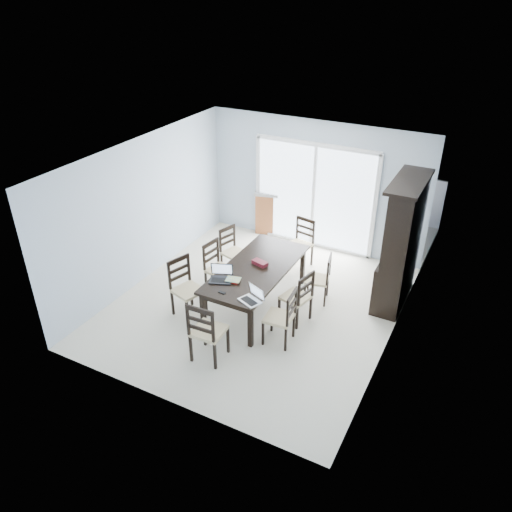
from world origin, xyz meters
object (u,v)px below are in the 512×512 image
at_px(chair_right_far, 323,274).
at_px(hot_tub, 302,203).
at_px(chair_left_mid, 216,262).
at_px(chair_left_far, 231,246).
at_px(chair_end_far, 302,237).
at_px(laptop_silver, 250,299).
at_px(cell_phone, 222,292).
at_px(china_hutch, 401,245).
at_px(chair_end_near, 205,327).
at_px(dining_table, 256,271).
at_px(chair_right_mid, 300,293).
at_px(laptop_dark, 221,278).
at_px(chair_left_near, 184,281).
at_px(chair_right_near, 285,312).
at_px(game_box, 260,263).

relative_size(chair_right_far, hot_tub, 0.46).
distance_m(chair_left_mid, chair_left_far, 0.69).
bearing_deg(chair_end_far, chair_right_far, 139.13).
xyz_separation_m(laptop_silver, cell_phone, (-0.49, 0.01, -0.05)).
bearing_deg(laptop_silver, hot_tub, 125.36).
bearing_deg(china_hutch, cell_phone, -134.79).
distance_m(chair_right_far, chair_end_near, 2.42).
distance_m(dining_table, chair_right_mid, 0.84).
distance_m(chair_right_mid, laptop_dark, 1.28).
xyz_separation_m(chair_left_near, chair_end_far, (1.08, 2.36, -0.03)).
xyz_separation_m(chair_left_near, laptop_silver, (1.32, -0.20, 0.19)).
bearing_deg(chair_left_near, laptop_silver, 99.26).
relative_size(dining_table, chair_right_near, 2.04).
xyz_separation_m(chair_end_near, laptop_silver, (0.36, 0.67, 0.18)).
bearing_deg(chair_left_far, cell_phone, 43.12).
bearing_deg(chair_left_mid, game_box, 99.54).
relative_size(chair_left_far, chair_end_near, 0.88).
height_order(chair_right_mid, game_box, chair_right_mid).
relative_size(chair_left_mid, chair_end_far, 1.00).
relative_size(chair_end_near, chair_end_far, 1.07).
distance_m(chair_end_far, game_box, 1.55).
distance_m(chair_left_near, laptop_dark, 0.68).
distance_m(chair_left_far, chair_right_far, 1.87).
bearing_deg(laptop_dark, chair_right_far, 23.87).
distance_m(chair_right_far, chair_end_far, 1.27).
bearing_deg(game_box, laptop_dark, -113.67).
relative_size(china_hutch, laptop_silver, 5.67).
relative_size(chair_right_far, chair_end_near, 0.86).
height_order(dining_table, china_hutch, china_hutch).
bearing_deg(hot_tub, laptop_silver, -77.24).
distance_m(chair_left_far, game_box, 1.18).
xyz_separation_m(china_hutch, hot_tub, (-2.62, 2.11, -0.60)).
bearing_deg(game_box, chair_end_far, 85.54).
bearing_deg(chair_end_near, china_hutch, 52.05).
bearing_deg(chair_left_near, game_box, 148.33).
xyz_separation_m(chair_right_far, laptop_dark, (-1.23, -1.27, 0.27)).
xyz_separation_m(chair_end_far, laptop_silver, (0.24, -2.55, 0.23)).
distance_m(chair_left_mid, chair_right_near, 1.84).
distance_m(chair_right_near, hot_tub, 4.29).
bearing_deg(laptop_dark, chair_end_near, -93.80).
xyz_separation_m(dining_table, china_hutch, (2.02, 1.25, 0.40)).
distance_m(china_hutch, hot_tub, 3.42).
xyz_separation_m(chair_right_near, chair_end_near, (-0.82, -0.91, 0.05)).
height_order(chair_left_mid, cell_phone, chair_left_mid).
relative_size(china_hutch, chair_right_near, 2.04).
xyz_separation_m(chair_end_near, hot_tub, (-0.61, 4.95, -0.14)).
bearing_deg(chair_right_near, chair_left_far, 45.97).
relative_size(chair_left_mid, hot_tub, 0.50).
relative_size(chair_right_mid, game_box, 4.07).
height_order(chair_right_far, laptop_silver, chair_right_far).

